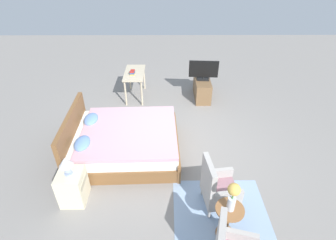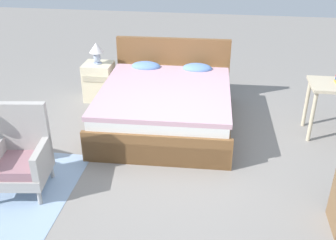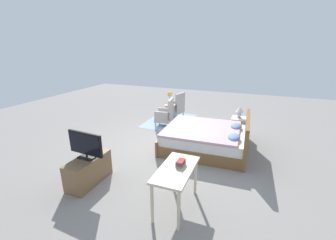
{
  "view_description": "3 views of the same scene",
  "coord_description": "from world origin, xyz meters",
  "px_view_note": "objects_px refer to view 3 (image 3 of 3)",
  "views": [
    {
      "loc": [
        -4.29,
        0.13,
        3.61
      ],
      "look_at": [
        0.03,
        0.1,
        0.65
      ],
      "focal_mm": 28.0,
      "sensor_mm": 36.0,
      "label": 1
    },
    {
      "loc": [
        0.52,
        -3.87,
        2.63
      ],
      "look_at": [
        -0.03,
        -0.08,
        0.62
      ],
      "focal_mm": 42.0,
      "sensor_mm": 36.0,
      "label": 2
    },
    {
      "loc": [
        5.14,
        2.02,
        2.6
      ],
      "look_at": [
        0.25,
        0.09,
        0.84
      ],
      "focal_mm": 24.0,
      "sensor_mm": 36.0,
      "label": 3
    }
  ],
  "objects_px": {
    "tv_flatscreen": "(85,145)",
    "vanity_desk": "(176,174)",
    "armchair_by_window_right": "(166,115)",
    "armchair_by_window_left": "(176,107)",
    "book_stack": "(181,163)",
    "side_table": "(170,111)",
    "bed": "(207,139)",
    "nightstand": "(238,127)",
    "flower_vase": "(170,97)",
    "tv_stand": "(89,170)",
    "table_lamp": "(240,111)"
  },
  "relations": [
    {
      "from": "table_lamp",
      "to": "tv_flatscreen",
      "type": "height_order",
      "value": "tv_flatscreen"
    },
    {
      "from": "tv_flatscreen",
      "to": "vanity_desk",
      "type": "relative_size",
      "value": 0.74
    },
    {
      "from": "flower_vase",
      "to": "tv_stand",
      "type": "distance_m",
      "value": 4.2
    },
    {
      "from": "armchair_by_window_right",
      "to": "tv_flatscreen",
      "type": "distance_m",
      "value": 3.64
    },
    {
      "from": "bed",
      "to": "nightstand",
      "type": "relative_size",
      "value": 3.6
    },
    {
      "from": "table_lamp",
      "to": "tv_stand",
      "type": "height_order",
      "value": "table_lamp"
    },
    {
      "from": "side_table",
      "to": "table_lamp",
      "type": "xyz_separation_m",
      "value": [
        0.66,
        2.4,
        0.44
      ]
    },
    {
      "from": "nightstand",
      "to": "flower_vase",
      "type": "bearing_deg",
      "value": -105.28
    },
    {
      "from": "side_table",
      "to": "flower_vase",
      "type": "bearing_deg",
      "value": 0.0
    },
    {
      "from": "flower_vase",
      "to": "book_stack",
      "type": "relative_size",
      "value": 2.51
    },
    {
      "from": "armchair_by_window_right",
      "to": "tv_flatscreen",
      "type": "relative_size",
      "value": 1.19
    },
    {
      "from": "nightstand",
      "to": "book_stack",
      "type": "xyz_separation_m",
      "value": [
        3.43,
        -0.64,
        0.48
      ]
    },
    {
      "from": "flower_vase",
      "to": "tv_stand",
      "type": "bearing_deg",
      "value": -1.48
    },
    {
      "from": "bed",
      "to": "table_lamp",
      "type": "relative_size",
      "value": 6.46
    },
    {
      "from": "side_table",
      "to": "flower_vase",
      "type": "height_order",
      "value": "flower_vase"
    },
    {
      "from": "flower_vase",
      "to": "nightstand",
      "type": "distance_m",
      "value": 2.56
    },
    {
      "from": "nightstand",
      "to": "side_table",
      "type": "bearing_deg",
      "value": -105.28
    },
    {
      "from": "tv_flatscreen",
      "to": "side_table",
      "type": "bearing_deg",
      "value": 178.51
    },
    {
      "from": "armchair_by_window_right",
      "to": "vanity_desk",
      "type": "relative_size",
      "value": 0.88
    },
    {
      "from": "bed",
      "to": "side_table",
      "type": "bearing_deg",
      "value": -136.55
    },
    {
      "from": "tv_flatscreen",
      "to": "book_stack",
      "type": "bearing_deg",
      "value": 91.97
    },
    {
      "from": "bed",
      "to": "flower_vase",
      "type": "distance_m",
      "value": 2.58
    },
    {
      "from": "armchair_by_window_left",
      "to": "book_stack",
      "type": "bearing_deg",
      "value": 20.19
    },
    {
      "from": "flower_vase",
      "to": "book_stack",
      "type": "xyz_separation_m",
      "value": [
        4.09,
        1.76,
        -0.1
      ]
    },
    {
      "from": "table_lamp",
      "to": "tv_flatscreen",
      "type": "xyz_separation_m",
      "value": [
        3.5,
        -2.51,
        0.0
      ]
    },
    {
      "from": "nightstand",
      "to": "tv_flatscreen",
      "type": "relative_size",
      "value": 0.77
    },
    {
      "from": "armchair_by_window_right",
      "to": "flower_vase",
      "type": "distance_m",
      "value": 0.73
    },
    {
      "from": "tv_flatscreen",
      "to": "vanity_desk",
      "type": "bearing_deg",
      "value": 88.43
    },
    {
      "from": "armchair_by_window_right",
      "to": "flower_vase",
      "type": "relative_size",
      "value": 1.93
    },
    {
      "from": "book_stack",
      "to": "bed",
      "type": "bearing_deg",
      "value": -179.21
    },
    {
      "from": "bed",
      "to": "flower_vase",
      "type": "xyz_separation_m",
      "value": [
        -1.82,
        -1.73,
        0.58
      ]
    },
    {
      "from": "nightstand",
      "to": "armchair_by_window_left",
      "type": "bearing_deg",
      "value": -116.92
    },
    {
      "from": "vanity_desk",
      "to": "armchair_by_window_left",
      "type": "bearing_deg",
      "value": -160.66
    },
    {
      "from": "armchair_by_window_left",
      "to": "vanity_desk",
      "type": "xyz_separation_m",
      "value": [
        4.74,
        1.66,
        0.24
      ]
    },
    {
      "from": "vanity_desk",
      "to": "book_stack",
      "type": "relative_size",
      "value": 5.47
    },
    {
      "from": "bed",
      "to": "tv_stand",
      "type": "height_order",
      "value": "bed"
    },
    {
      "from": "nightstand",
      "to": "book_stack",
      "type": "bearing_deg",
      "value": -10.61
    },
    {
      "from": "side_table",
      "to": "vanity_desk",
      "type": "xyz_separation_m",
      "value": [
        4.2,
        1.72,
        0.26
      ]
    },
    {
      "from": "armchair_by_window_left",
      "to": "tv_stand",
      "type": "bearing_deg",
      "value": -2.06
    },
    {
      "from": "flower_vase",
      "to": "vanity_desk",
      "type": "xyz_separation_m",
      "value": [
        4.2,
        1.72,
        -0.25
      ]
    },
    {
      "from": "vanity_desk",
      "to": "armchair_by_window_right",
      "type": "bearing_deg",
      "value": -155.61
    },
    {
      "from": "bed",
      "to": "book_stack",
      "type": "xyz_separation_m",
      "value": [
        2.26,
        0.03,
        0.48
      ]
    },
    {
      "from": "side_table",
      "to": "bed",
      "type": "bearing_deg",
      "value": 43.45
    },
    {
      "from": "flower_vase",
      "to": "bed",
      "type": "bearing_deg",
      "value": 43.45
    },
    {
      "from": "table_lamp",
      "to": "book_stack",
      "type": "bearing_deg",
      "value": -10.62
    },
    {
      "from": "armchair_by_window_left",
      "to": "flower_vase",
      "type": "distance_m",
      "value": 0.73
    },
    {
      "from": "flower_vase",
      "to": "tv_stand",
      "type": "xyz_separation_m",
      "value": [
        4.15,
        -0.11,
        -0.61
      ]
    },
    {
      "from": "armchair_by_window_left",
      "to": "flower_vase",
      "type": "relative_size",
      "value": 1.93
    },
    {
      "from": "bed",
      "to": "flower_vase",
      "type": "relative_size",
      "value": 4.47
    },
    {
      "from": "armchair_by_window_right",
      "to": "vanity_desk",
      "type": "distance_m",
      "value": 4.03
    }
  ]
}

